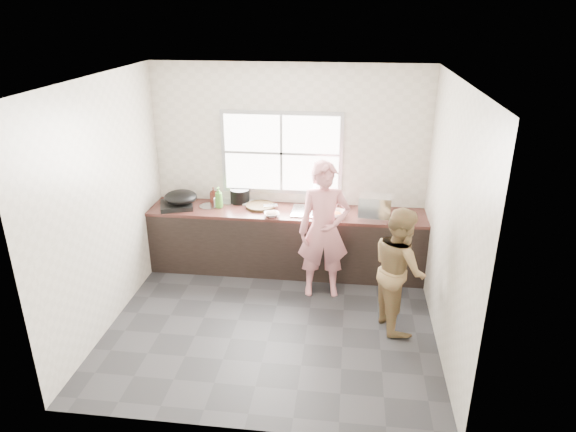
# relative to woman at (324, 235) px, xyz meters

# --- Properties ---
(floor) EXTENTS (3.60, 3.20, 0.01)m
(floor) POSITION_rel_woman_xyz_m (-0.52, -0.74, -0.80)
(floor) COLOR #252528
(floor) RESTS_ON ground
(ceiling) EXTENTS (3.60, 3.20, 0.01)m
(ceiling) POSITION_rel_woman_xyz_m (-0.52, -0.74, 1.91)
(ceiling) COLOR silver
(ceiling) RESTS_ON wall_back
(wall_back) EXTENTS (3.60, 0.01, 2.70)m
(wall_back) POSITION_rel_woman_xyz_m (-0.52, 0.87, 0.56)
(wall_back) COLOR beige
(wall_back) RESTS_ON ground
(wall_left) EXTENTS (0.01, 3.20, 2.70)m
(wall_left) POSITION_rel_woman_xyz_m (-2.33, -0.74, 0.56)
(wall_left) COLOR beige
(wall_left) RESTS_ON ground
(wall_right) EXTENTS (0.01, 3.20, 2.70)m
(wall_right) POSITION_rel_woman_xyz_m (1.28, -0.74, 0.56)
(wall_right) COLOR beige
(wall_right) RESTS_ON ground
(wall_front) EXTENTS (3.60, 0.01, 2.70)m
(wall_front) POSITION_rel_woman_xyz_m (-0.52, -2.34, 0.56)
(wall_front) COLOR beige
(wall_front) RESTS_ON ground
(cabinet) EXTENTS (3.60, 0.62, 0.82)m
(cabinet) POSITION_rel_woman_xyz_m (-0.52, 0.55, -0.38)
(cabinet) COLOR black
(cabinet) RESTS_ON floor
(countertop) EXTENTS (3.60, 0.64, 0.04)m
(countertop) POSITION_rel_woman_xyz_m (-0.52, 0.55, 0.05)
(countertop) COLOR #381C17
(countertop) RESTS_ON cabinet
(sink) EXTENTS (0.55, 0.45, 0.02)m
(sink) POSITION_rel_woman_xyz_m (-0.17, 0.55, 0.07)
(sink) COLOR silver
(sink) RESTS_ON countertop
(faucet) EXTENTS (0.02, 0.02, 0.30)m
(faucet) POSITION_rel_woman_xyz_m (-0.17, 0.75, 0.22)
(faucet) COLOR silver
(faucet) RESTS_ON countertop
(window_frame) EXTENTS (1.60, 0.05, 1.10)m
(window_frame) POSITION_rel_woman_xyz_m (-0.62, 0.85, 0.76)
(window_frame) COLOR #9EA0A5
(window_frame) RESTS_ON wall_back
(window_glazing) EXTENTS (1.50, 0.01, 1.00)m
(window_glazing) POSITION_rel_woman_xyz_m (-0.62, 0.83, 0.76)
(window_glazing) COLOR white
(window_glazing) RESTS_ON window_frame
(woman) EXTENTS (0.62, 0.45, 1.59)m
(woman) POSITION_rel_woman_xyz_m (0.00, 0.00, 0.00)
(woman) COLOR #D47F84
(woman) RESTS_ON floor
(person_side) EXTENTS (0.71, 0.81, 1.40)m
(person_side) POSITION_rel_woman_xyz_m (0.85, -0.59, -0.09)
(person_side) COLOR olive
(person_side) RESTS_ON floor
(cutting_board) EXTENTS (0.49, 0.49, 0.04)m
(cutting_board) POSITION_rel_woman_xyz_m (-0.88, 0.62, 0.09)
(cutting_board) COLOR black
(cutting_board) RESTS_ON countertop
(cleaver) EXTENTS (0.21, 0.14, 0.01)m
(cleaver) POSITION_rel_woman_xyz_m (-0.74, 0.61, 0.11)
(cleaver) COLOR silver
(cleaver) RESTS_ON cutting_board
(bowl_mince) EXTENTS (0.24, 0.24, 0.05)m
(bowl_mince) POSITION_rel_woman_xyz_m (-0.68, 0.34, 0.09)
(bowl_mince) COLOR silver
(bowl_mince) RESTS_ON countertop
(bowl_crabs) EXTENTS (0.25, 0.25, 0.06)m
(bowl_crabs) POSITION_rel_woman_xyz_m (0.13, 0.42, 0.10)
(bowl_crabs) COLOR white
(bowl_crabs) RESTS_ON countertop
(bowl_held) EXTENTS (0.24, 0.24, 0.06)m
(bowl_held) POSITION_rel_woman_xyz_m (-0.11, 0.47, 0.10)
(bowl_held) COLOR white
(bowl_held) RESTS_ON countertop
(black_pot) EXTENTS (0.34, 0.34, 0.19)m
(black_pot) POSITION_rel_woman_xyz_m (-1.19, 0.78, 0.16)
(black_pot) COLOR black
(black_pot) RESTS_ON countertop
(plate_food) EXTENTS (0.28, 0.28, 0.02)m
(plate_food) POSITION_rel_woman_xyz_m (-1.11, 0.78, 0.08)
(plate_food) COLOR silver
(plate_food) RESTS_ON countertop
(bottle_green) EXTENTS (0.13, 0.13, 0.28)m
(bottle_green) POSITION_rel_woman_xyz_m (-1.42, 0.56, 0.21)
(bottle_green) COLOR #3F7E29
(bottle_green) RESTS_ON countertop
(bottle_brown_tall) EXTENTS (0.09, 0.09, 0.18)m
(bottle_brown_tall) POSITION_rel_woman_xyz_m (-1.55, 0.77, 0.16)
(bottle_brown_tall) COLOR #401710
(bottle_brown_tall) RESTS_ON countertop
(bottle_brown_short) EXTENTS (0.13, 0.13, 0.15)m
(bottle_brown_short) POSITION_rel_woman_xyz_m (-1.16, 0.78, 0.14)
(bottle_brown_short) COLOR #432810
(bottle_brown_short) RESTS_ON countertop
(glass_jar) EXTENTS (0.09, 0.09, 0.10)m
(glass_jar) POSITION_rel_woman_xyz_m (-1.47, 0.63, 0.12)
(glass_jar) COLOR silver
(glass_jar) RESTS_ON countertop
(burner) EXTENTS (0.53, 0.53, 0.06)m
(burner) POSITION_rel_woman_xyz_m (-1.98, 0.49, 0.10)
(burner) COLOR black
(burner) RESTS_ON countertop
(wok) EXTENTS (0.55, 0.55, 0.16)m
(wok) POSITION_rel_woman_xyz_m (-1.92, 0.51, 0.21)
(wok) COLOR black
(wok) RESTS_ON burner
(dish_rack) EXTENTS (0.41, 0.30, 0.30)m
(dish_rack) POSITION_rel_woman_xyz_m (0.60, 0.45, 0.21)
(dish_rack) COLOR white
(dish_rack) RESTS_ON countertop
(pot_lid_left) EXTENTS (0.28, 0.28, 0.01)m
(pot_lid_left) POSITION_rel_woman_xyz_m (-1.57, 0.57, 0.07)
(pot_lid_left) COLOR #ABADB2
(pot_lid_left) RESTS_ON countertop
(pot_lid_right) EXTENTS (0.30, 0.30, 0.01)m
(pot_lid_right) POSITION_rel_woman_xyz_m (-1.33, 0.78, 0.07)
(pot_lid_right) COLOR silver
(pot_lid_right) RESTS_ON countertop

